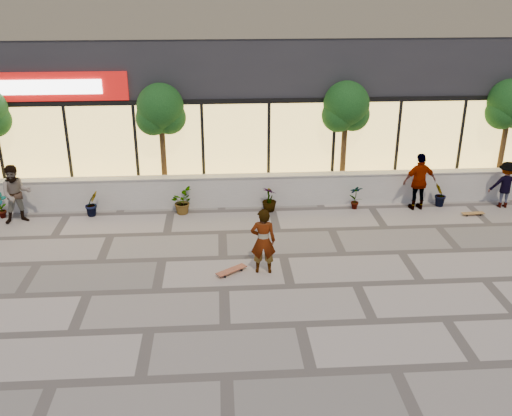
{
  "coord_description": "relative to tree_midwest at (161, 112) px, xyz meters",
  "views": [
    {
      "loc": [
        -1.66,
        -10.44,
        7.11
      ],
      "look_at": [
        -0.72,
        3.57,
        1.3
      ],
      "focal_mm": 40.0,
      "sensor_mm": 36.0,
      "label": 1
    }
  ],
  "objects": [
    {
      "name": "ground",
      "position": [
        3.5,
        -7.7,
        -2.99
      ],
      "size": [
        80.0,
        80.0,
        0.0
      ],
      "primitive_type": "plane",
      "color": "#AA9D93",
      "rests_on": "ground"
    },
    {
      "name": "shrub_b",
      "position": [
        -2.2,
        -1.25,
        -2.58
      ],
      "size": [
        0.57,
        0.57,
        0.81
      ],
      "primitive_type": "imported",
      "rotation": [
        0.0,
        0.0,
        0.82
      ],
      "color": "#103513",
      "rests_on": "ground"
    },
    {
      "name": "shrub_a",
      "position": [
        -5.0,
        -1.25,
        -2.58
      ],
      "size": [
        0.43,
        0.29,
        0.81
      ],
      "primitive_type": "imported",
      "color": "#103513",
      "rests_on": "ground"
    },
    {
      "name": "tree_midwest",
      "position": [
        0.0,
        0.0,
        0.0
      ],
      "size": [
        1.6,
        1.5,
        3.92
      ],
      "color": "#4A311A",
      "rests_on": "ground"
    },
    {
      "name": "shrub_f",
      "position": [
        9.0,
        -1.25,
        -2.58
      ],
      "size": [
        0.55,
        0.57,
        0.81
      ],
      "primitive_type": "imported",
      "rotation": [
        0.0,
        0.0,
        4.1
      ],
      "color": "#103513",
      "rests_on": "ground"
    },
    {
      "name": "skater_left",
      "position": [
        -4.33,
        -1.61,
        -2.07
      ],
      "size": [
        1.07,
        0.95,
        1.83
      ],
      "primitive_type": "imported",
      "rotation": [
        0.0,
        0.0,
        0.34
      ],
      "color": "#908B5D",
      "rests_on": "ground"
    },
    {
      "name": "planter_wall",
      "position": [
        3.5,
        -0.7,
        -2.46
      ],
      "size": [
        22.0,
        0.42,
        1.04
      ],
      "color": "silver",
      "rests_on": "ground"
    },
    {
      "name": "shrub_c",
      "position": [
        0.6,
        -1.25,
        -2.58
      ],
      "size": [
        0.68,
        0.77,
        0.81
      ],
      "primitive_type": "imported",
      "rotation": [
        0.0,
        0.0,
        1.64
      ],
      "color": "#103513",
      "rests_on": "ground"
    },
    {
      "name": "skater_center",
      "position": [
        2.88,
        -5.27,
        -2.11
      ],
      "size": [
        0.66,
        0.46,
        1.74
      ],
      "primitive_type": "imported",
      "rotation": [
        0.0,
        0.0,
        3.07
      ],
      "color": "beige",
      "rests_on": "ground"
    },
    {
      "name": "skateboard_center",
      "position": [
        2.07,
        -5.31,
        -2.9
      ],
      "size": [
        0.83,
        0.69,
        0.1
      ],
      "rotation": [
        0.0,
        0.0,
        0.63
      ],
      "color": "brown",
      "rests_on": "ground"
    },
    {
      "name": "retail_building",
      "position": [
        3.5,
        4.79,
        1.26
      ],
      "size": [
        24.0,
        9.17,
        8.5
      ],
      "color": "#26252B",
      "rests_on": "ground"
    },
    {
      "name": "skateboard_right_near",
      "position": [
        9.81,
        -2.06,
        -2.91
      ],
      "size": [
        0.73,
        0.22,
        0.09
      ],
      "rotation": [
        0.0,
        0.0,
        0.05
      ],
      "color": "olive",
      "rests_on": "ground"
    },
    {
      "name": "skater_right_far",
      "position": [
        11.06,
        -1.4,
        -2.22
      ],
      "size": [
        1.05,
        0.67,
        1.53
      ],
      "primitive_type": "imported",
      "rotation": [
        0.0,
        0.0,
        3.03
      ],
      "color": "maroon",
      "rests_on": "ground"
    },
    {
      "name": "tree_east",
      "position": [
        11.5,
        0.0,
        0.0
      ],
      "size": [
        1.6,
        1.5,
        3.92
      ],
      "color": "#4A311A",
      "rests_on": "ground"
    },
    {
      "name": "tree_mideast",
      "position": [
        6.0,
        0.0,
        0.0
      ],
      "size": [
        1.6,
        1.5,
        3.92
      ],
      "color": "#4A311A",
      "rests_on": "ground"
    },
    {
      "name": "skater_right_near",
      "position": [
        8.2,
        -1.4,
        -2.05
      ],
      "size": [
        1.14,
        0.59,
        1.87
      ],
      "primitive_type": "imported",
      "rotation": [
        0.0,
        0.0,
        3.26
      ],
      "color": "silver",
      "rests_on": "ground"
    },
    {
      "name": "shrub_d",
      "position": [
        3.4,
        -1.25,
        -2.58
      ],
      "size": [
        0.64,
        0.64,
        0.81
      ],
      "primitive_type": "imported",
      "rotation": [
        0.0,
        0.0,
        2.46
      ],
      "color": "#103513",
      "rests_on": "ground"
    },
    {
      "name": "shrub_e",
      "position": [
        6.2,
        -1.25,
        -2.58
      ],
      "size": [
        0.46,
        0.35,
        0.81
      ],
      "primitive_type": "imported",
      "rotation": [
        0.0,
        0.0,
        3.28
      ],
      "color": "#103513",
      "rests_on": "ground"
    }
  ]
}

